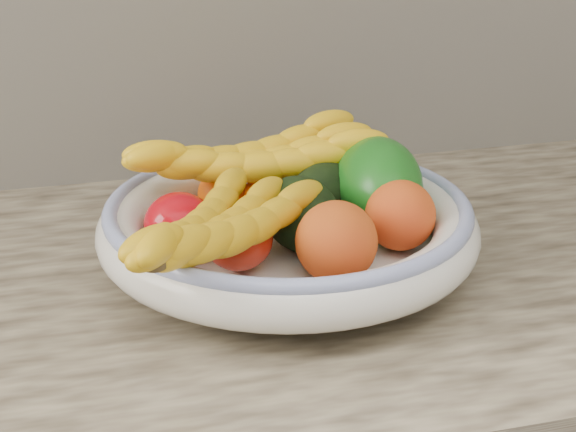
# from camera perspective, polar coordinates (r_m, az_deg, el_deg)

# --- Properties ---
(fruit_bowl) EXTENTS (0.39, 0.39, 0.08)m
(fruit_bowl) POSITION_cam_1_polar(r_m,az_deg,el_deg) (0.90, 0.00, -0.67)
(fruit_bowl) COLOR silver
(fruit_bowl) RESTS_ON kitchen_counter
(clementine_back_left) EXTENTS (0.06, 0.06, 0.05)m
(clementine_back_left) POSITION_cam_1_polar(r_m,az_deg,el_deg) (0.98, -4.22, 1.48)
(clementine_back_left) COLOR #F25B05
(clementine_back_left) RESTS_ON fruit_bowl
(clementine_back_right) EXTENTS (0.06, 0.06, 0.05)m
(clementine_back_right) POSITION_cam_1_polar(r_m,az_deg,el_deg) (1.00, 0.53, 1.99)
(clementine_back_right) COLOR #F55905
(clementine_back_right) RESTS_ON fruit_bowl
(clementine_back_mid) EXTENTS (0.06, 0.06, 0.05)m
(clementine_back_mid) POSITION_cam_1_polar(r_m,az_deg,el_deg) (0.97, -1.35, 1.27)
(clementine_back_mid) COLOR #EF5405
(clementine_back_mid) RESTS_ON fruit_bowl
(tomato_left) EXTENTS (0.09, 0.09, 0.06)m
(tomato_left) POSITION_cam_1_polar(r_m,az_deg,el_deg) (0.88, -7.05, -0.50)
(tomato_left) COLOR #B7060F
(tomato_left) RESTS_ON fruit_bowl
(tomato_near_left) EXTENTS (0.07, 0.07, 0.06)m
(tomato_near_left) POSITION_cam_1_polar(r_m,az_deg,el_deg) (0.84, -3.25, -1.50)
(tomato_near_left) COLOR #AD1E0E
(tomato_near_left) RESTS_ON fruit_bowl
(avocado_center) EXTENTS (0.09, 0.12, 0.07)m
(avocado_center) POSITION_cam_1_polar(r_m,az_deg,el_deg) (0.89, 0.86, 0.12)
(avocado_center) COLOR black
(avocado_center) RESTS_ON fruit_bowl
(avocado_right) EXTENTS (0.12, 0.12, 0.07)m
(avocado_right) POSITION_cam_1_polar(r_m,az_deg,el_deg) (0.95, 2.37, 1.52)
(avocado_right) COLOR black
(avocado_right) RESTS_ON fruit_bowl
(green_mango) EXTENTS (0.13, 0.15, 0.12)m
(green_mango) POSITION_cam_1_polar(r_m,az_deg,el_deg) (0.94, 5.81, 2.04)
(green_mango) COLOR #115810
(green_mango) RESTS_ON fruit_bowl
(peach_front) EXTENTS (0.09, 0.09, 0.08)m
(peach_front) POSITION_cam_1_polar(r_m,az_deg,el_deg) (0.83, 3.15, -1.67)
(peach_front) COLOR orange
(peach_front) RESTS_ON fruit_bowl
(peach_right) EXTENTS (0.09, 0.09, 0.07)m
(peach_right) POSITION_cam_1_polar(r_m,az_deg,el_deg) (0.89, 7.27, 0.05)
(peach_right) COLOR orange
(peach_right) RESTS_ON fruit_bowl
(banana_bunch_back) EXTENTS (0.31, 0.15, 0.09)m
(banana_bunch_back) POSITION_cam_1_polar(r_m,az_deg,el_deg) (0.96, -2.25, 3.29)
(banana_bunch_back) COLOR yellow
(banana_bunch_back) RESTS_ON fruit_bowl
(banana_bunch_front) EXTENTS (0.26, 0.28, 0.08)m
(banana_bunch_front) POSITION_cam_1_polar(r_m,az_deg,el_deg) (0.80, -4.69, -1.33)
(banana_bunch_front) COLOR gold
(banana_bunch_front) RESTS_ON fruit_bowl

